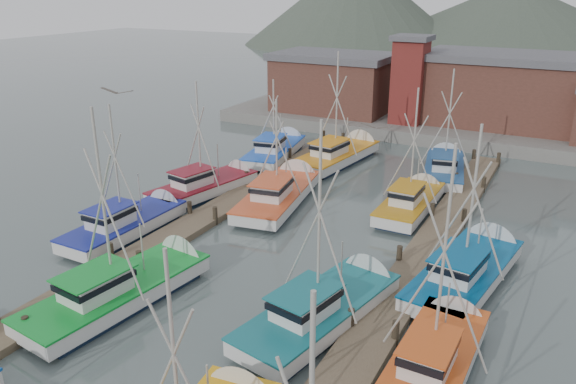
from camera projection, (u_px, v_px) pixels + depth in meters
The scene contains 21 objects.
ground at pixel (256, 281), 28.93m from camera, with size 260.00×260.00×0.00m, color #445250.
dock_left at pixel (194, 224), 35.27m from camera, with size 2.30×46.00×1.50m.
dock_right at pixel (412, 274), 29.15m from camera, with size 2.30×46.00×1.50m.
quay at pixel (435, 122), 59.39m from camera, with size 44.00×16.00×1.20m, color slate.
shed_left at pixel (333, 82), 61.23m from camera, with size 12.72×8.48×6.20m.
shed_center at pixel (500, 88), 55.34m from camera, with size 14.84×9.54×6.90m.
lookout_tower at pixel (410, 79), 55.22m from camera, with size 3.60×3.60×8.50m.
distant_hills at pixel (470, 47), 136.12m from camera, with size 175.00×140.00×42.00m.
boat_4 at pixel (128, 287), 27.00m from camera, with size 4.27×10.33×10.53m.
boat_5 at pixel (327, 307), 25.35m from camera, with size 4.81×10.05×10.33m.
boat_6 at pixel (131, 223), 34.28m from camera, with size 3.66×8.98×8.87m.
boat_7 at pixel (437, 355), 22.06m from camera, with size 4.04×8.60×10.18m.
boat_8 at pixel (281, 193), 39.13m from camera, with size 4.82×10.71×8.40m.
boat_9 at pixel (412, 201), 37.64m from camera, with size 3.62×8.58×9.09m.
boat_10 at pixel (209, 185), 40.63m from camera, with size 4.52×9.37×9.04m.
boat_11 at pixel (469, 269), 28.68m from camera, with size 4.51×10.29×9.36m.
boat_12 at pixel (340, 154), 48.04m from camera, with size 4.43×10.64×10.34m.
boat_13 at pixel (444, 167), 44.54m from camera, with size 4.58×9.59×9.32m.
boat_14 at pixel (277, 150), 49.34m from camera, with size 4.55×9.95×7.79m.
gull_near at pixel (117, 92), 21.29m from camera, with size 1.54×0.60×0.24m.
gull_far at pixel (376, 127), 26.76m from camera, with size 1.54×0.61×0.24m.
Camera 1 is at (13.33, -21.80, 14.41)m, focal length 35.00 mm.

